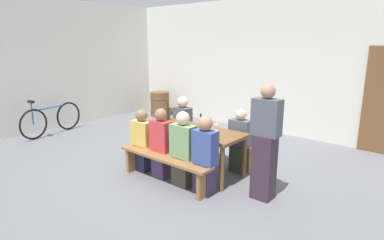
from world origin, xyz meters
TOP-DOWN VIEW (x-y plane):
  - ground_plane at (0.00, 0.00)m, footprint 24.00×24.00m
  - back_wall at (0.00, 3.23)m, footprint 14.00×0.20m
  - side_wall at (-4.59, 0.00)m, footprint 0.20×6.87m
  - tasting_table at (0.00, 0.00)m, footprint 1.84×0.74m
  - bench_near at (0.00, -0.67)m, footprint 1.74×0.30m
  - bench_far at (0.00, 0.67)m, footprint 1.74×0.30m
  - wine_bottle_0 at (0.07, -0.27)m, footprint 0.07×0.07m
  - wine_bottle_1 at (0.36, -0.22)m, footprint 0.08×0.08m
  - wine_bottle_2 at (-0.03, -0.12)m, footprint 0.08×0.08m
  - wine_bottle_3 at (-0.74, 0.17)m, footprint 0.07×0.07m
  - wine_glass_0 at (0.51, -0.10)m, footprint 0.07×0.07m
  - wine_glass_1 at (0.38, 0.18)m, footprint 0.06×0.06m
  - wine_glass_2 at (0.35, -0.07)m, footprint 0.07×0.07m
  - wine_glass_3 at (-0.52, -0.25)m, footprint 0.06×0.06m
  - wine_glass_4 at (0.08, 0.26)m, footprint 0.06×0.06m
  - seated_guest_near_0 at (-0.67, -0.52)m, footprint 0.39×0.24m
  - seated_guest_near_1 at (-0.21, -0.52)m, footprint 0.35×0.24m
  - seated_guest_near_2 at (0.26, -0.52)m, footprint 0.40×0.24m
  - seated_guest_near_3 at (0.68, -0.52)m, footprint 0.35×0.24m
  - seated_guest_far_0 at (-0.67, 0.52)m, footprint 0.33×0.24m
  - seated_guest_far_1 at (0.63, 0.52)m, footprint 0.37×0.24m
  - standing_host at (1.41, -0.12)m, footprint 0.39×0.24m
  - wine_barrel at (-3.48, 2.63)m, footprint 0.59×0.59m
  - parked_bicycle_0 at (-4.01, -0.46)m, footprint 0.37×1.65m

SIDE VIEW (x-z plane):
  - ground_plane at x=0.00m, z-range 0.00..0.00m
  - bench_near at x=0.00m, z-range 0.12..0.57m
  - bench_far at x=0.00m, z-range 0.12..0.57m
  - wine_barrel at x=-3.48m, z-range 0.00..0.72m
  - parked_bicycle_0 at x=-4.01m, z-range -0.08..0.82m
  - seated_guest_near_0 at x=-0.67m, z-range -0.03..1.05m
  - seated_guest_far_1 at x=0.63m, z-range -0.03..1.06m
  - seated_guest_near_1 at x=-0.21m, z-range -0.02..1.13m
  - seated_guest_near_2 at x=0.26m, z-range -0.03..1.14m
  - seated_guest_far_0 at x=-0.67m, z-range -0.02..1.14m
  - seated_guest_near_3 at x=0.68m, z-range -0.02..1.15m
  - tasting_table at x=0.00m, z-range 0.29..1.04m
  - standing_host at x=1.41m, z-range -0.03..1.61m
  - wine_glass_4 at x=0.08m, z-range 0.78..0.93m
  - wine_glass_2 at x=0.35m, z-range 0.78..0.93m
  - wine_glass_3 at x=-0.52m, z-range 0.78..0.94m
  - wine_bottle_2 at x=-0.03m, z-range 0.71..1.04m
  - wine_bottle_1 at x=0.36m, z-range 0.71..1.05m
  - wine_bottle_3 at x=-0.74m, z-range 0.71..1.04m
  - wine_glass_0 at x=0.51m, z-range 0.79..0.97m
  - wine_bottle_0 at x=0.07m, z-range 0.71..1.05m
  - wine_glass_1 at x=0.38m, z-range 0.79..0.98m
  - back_wall at x=0.00m, z-range 0.00..3.20m
  - side_wall at x=-4.59m, z-range 0.00..3.20m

